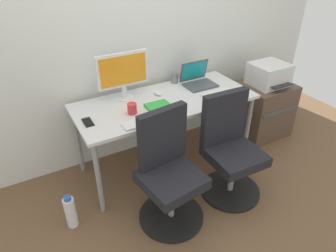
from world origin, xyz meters
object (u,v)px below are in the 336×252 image
object	(u,v)px
coffee_mug	(132,109)
office_chair_right	(230,151)
side_cabinet	(262,109)
water_bottle_on_floor	(71,212)
open_laptop	(198,79)
desktop_monitor	(123,73)
printer	(269,74)
office_chair_left	(168,174)

from	to	relation	value
coffee_mug	office_chair_right	bearing A→B (deg)	-37.11
side_cabinet	coffee_mug	distance (m)	1.71
side_cabinet	water_bottle_on_floor	size ratio (longest dim) A/B	2.01
open_laptop	coffee_mug	distance (m)	0.86
desktop_monitor	printer	bearing A→B (deg)	-8.58
side_cabinet	office_chair_right	bearing A→B (deg)	-149.06
office_chair_right	open_laptop	distance (m)	0.85
side_cabinet	printer	world-z (taller)	printer
printer	water_bottle_on_floor	size ratio (longest dim) A/B	1.29
office_chair_right	coffee_mug	xyz separation A→B (m)	(-0.68, 0.51, 0.36)
office_chair_right	coffee_mug	distance (m)	0.92
office_chair_right	desktop_monitor	distance (m)	1.17
office_chair_right	desktop_monitor	xyz separation A→B (m)	(-0.62, 0.82, 0.56)
printer	desktop_monitor	bearing A→B (deg)	171.42
office_chair_right	side_cabinet	world-z (taller)	office_chair_right
office_chair_left	coffee_mug	size ratio (longest dim) A/B	10.22
open_laptop	office_chair_right	bearing A→B (deg)	-100.91
office_chair_right	office_chair_left	bearing A→B (deg)	-179.95
desktop_monitor	open_laptop	distance (m)	0.79
water_bottle_on_floor	coffee_mug	size ratio (longest dim) A/B	3.37
printer	coffee_mug	size ratio (longest dim) A/B	4.35
side_cabinet	office_chair_left	bearing A→B (deg)	-159.89
office_chair_left	water_bottle_on_floor	size ratio (longest dim) A/B	3.03
printer	coffee_mug	xyz separation A→B (m)	(-1.64, -0.06, 0.04)
open_laptop	office_chair_left	bearing A→B (deg)	-135.42
water_bottle_on_floor	printer	bearing A→B (deg)	7.71
printer	office_chair_left	bearing A→B (deg)	-159.92
side_cabinet	desktop_monitor	bearing A→B (deg)	171.46
office_chair_right	open_laptop	world-z (taller)	open_laptop
office_chair_left	desktop_monitor	xyz separation A→B (m)	(-0.01, 0.82, 0.56)
printer	desktop_monitor	distance (m)	1.62
office_chair_left	side_cabinet	size ratio (longest dim) A/B	1.51
office_chair_left	coffee_mug	world-z (taller)	office_chair_left
printer	coffee_mug	bearing A→B (deg)	-177.79
office_chair_right	water_bottle_on_floor	bearing A→B (deg)	169.13
office_chair_left	open_laptop	xyz separation A→B (m)	(0.76, 0.75, 0.37)
printer	water_bottle_on_floor	distance (m)	2.42
office_chair_right	side_cabinet	size ratio (longest dim) A/B	1.51
office_chair_left	desktop_monitor	distance (m)	0.99
desktop_monitor	open_laptop	world-z (taller)	desktop_monitor
printer	desktop_monitor	xyz separation A→B (m)	(-1.59, 0.24, 0.24)
office_chair_right	printer	xyz separation A→B (m)	(0.96, 0.58, 0.32)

